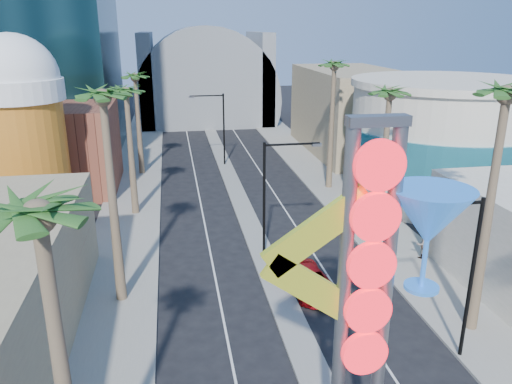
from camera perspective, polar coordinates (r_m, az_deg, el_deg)
name	(u,v)px	position (r m, az deg, el deg)	size (l,w,h in m)	color
sidewalk_west	(133,194)	(47.56, -13.84, -0.27)	(5.00, 100.00, 0.15)	gray
sidewalk_east	(330,184)	(49.79, 8.49, 0.91)	(5.00, 100.00, 0.15)	gray
median	(231,180)	(50.59, -2.86, 1.38)	(1.60, 84.00, 0.15)	gray
brick_filler_west	(61,148)	(50.32, -21.39, 4.65)	(10.00, 10.00, 8.00)	brown
filler_east	(350,111)	(62.74, 10.75, 9.05)	(10.00, 20.00, 10.00)	#958160
beer_mug	(20,124)	(42.19, -25.34, 7.05)	(7.00, 7.00, 14.50)	orange
turquoise_building	(442,140)	(47.51, 20.52, 5.55)	(16.60, 16.60, 10.60)	beige
canopy	(205,95)	(82.91, -5.84, 11.02)	(22.00, 16.00, 22.00)	slate
neon_sign	(391,282)	(16.40, 15.14, -9.86)	(6.53, 2.60, 12.55)	gray
streetlight_0	(272,189)	(32.27, 1.90, 0.34)	(3.79, 0.25, 8.00)	black
streetlight_1	(219,122)	(55.19, -4.28, 7.93)	(3.79, 0.25, 8.00)	black
streetlight_2	(464,266)	(24.10, 22.63, -7.79)	(3.45, 0.25, 8.00)	black
palm_0	(42,238)	(13.43, -23.30, -4.89)	(2.40, 2.40, 11.70)	brown
palm_1	(104,111)	(26.55, -16.98, 8.82)	(2.40, 2.40, 12.70)	brown
palm_2	(127,100)	(40.53, -14.57, 10.18)	(2.40, 2.40, 11.20)	brown
palm_3	(135,83)	(52.42, -13.61, 12.01)	(2.40, 2.40, 11.20)	brown
palm_5	(504,112)	(25.11, 26.51, 8.21)	(2.40, 2.40, 13.20)	brown
palm_6	(389,103)	(35.59, 14.97, 9.80)	(2.40, 2.40, 11.70)	brown
palm_7	(334,74)	(46.60, 8.91, 13.21)	(2.40, 2.40, 12.70)	brown
red_pickup	(309,281)	(29.92, 6.13, -10.03)	(2.29, 4.97, 1.38)	#B50D13
pedestrian_b	(423,244)	(35.13, 18.50, -5.68)	(0.94, 0.73, 1.94)	gray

